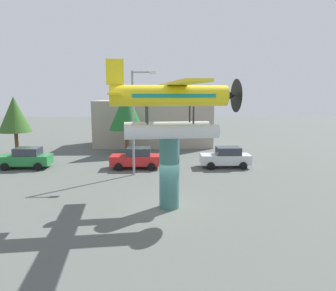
{
  "coord_description": "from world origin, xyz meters",
  "views": [
    {
      "loc": [
        -0.49,
        -17.02,
        6.28
      ],
      "look_at": [
        0.0,
        3.0,
        3.0
      ],
      "focal_mm": 34.22,
      "sensor_mm": 36.0,
      "label": 1
    }
  ],
  "objects": [
    {
      "name": "tree_west",
      "position": [
        -15.23,
        15.75,
        4.15
      ],
      "size": [
        3.24,
        3.24,
        5.98
      ],
      "color": "brown",
      "rests_on": "ground"
    },
    {
      "name": "car_near_green",
      "position": [
        -11.84,
        9.73,
        0.88
      ],
      "size": [
        4.2,
        2.02,
        1.76
      ],
      "rotation": [
        0.0,
        0.0,
        3.14
      ],
      "color": "#237A38",
      "rests_on": "ground"
    },
    {
      "name": "display_pedestal",
      "position": [
        0.0,
        0.0,
        2.0
      ],
      "size": [
        1.1,
        1.1,
        4.0
      ],
      "primitive_type": "cylinder",
      "color": "#386B66",
      "rests_on": "ground"
    },
    {
      "name": "car_far_silver",
      "position": [
        5.12,
        9.65,
        0.88
      ],
      "size": [
        4.2,
        2.02,
        1.76
      ],
      "rotation": [
        0.0,
        0.0,
        3.14
      ],
      "color": "silver",
      "rests_on": "ground"
    },
    {
      "name": "tree_east",
      "position": [
        -3.95,
        15.89,
        4.53
      ],
      "size": [
        3.58,
        3.58,
        6.54
      ],
      "color": "brown",
      "rests_on": "ground"
    },
    {
      "name": "storefront_building",
      "position": [
        -1.3,
        22.0,
        2.7
      ],
      "size": [
        13.74,
        6.38,
        5.41
      ],
      "primitive_type": "cube",
      "color": "#9E9384",
      "rests_on": "ground"
    },
    {
      "name": "streetlight_primary",
      "position": [
        -2.35,
        7.25,
        4.6
      ],
      "size": [
        1.84,
        0.28,
        7.93
      ],
      "color": "gray",
      "rests_on": "ground"
    },
    {
      "name": "floatplane_monument",
      "position": [
        0.13,
        0.01,
        5.67
      ],
      "size": [
        7.03,
        10.46,
        4.0
      ],
      "rotation": [
        0.0,
        0.0,
        0.11
      ],
      "color": "silver",
      "rests_on": "display_pedestal"
    },
    {
      "name": "ground_plane",
      "position": [
        0.0,
        0.0,
        0.0
      ],
      "size": [
        140.0,
        140.0,
        0.0
      ],
      "primitive_type": "plane",
      "color": "#515651"
    },
    {
      "name": "car_mid_red",
      "position": [
        -2.52,
        9.49,
        0.88
      ],
      "size": [
        4.2,
        2.02,
        1.76
      ],
      "rotation": [
        0.0,
        0.0,
        3.14
      ],
      "color": "red",
      "rests_on": "ground"
    }
  ]
}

